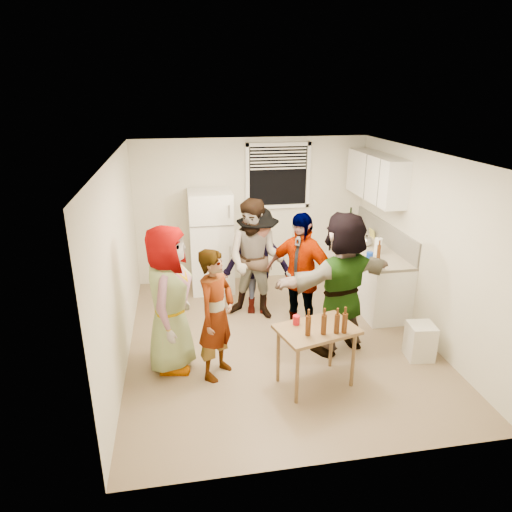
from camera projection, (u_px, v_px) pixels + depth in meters
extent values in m
cube|color=white|center=(211.00, 241.00, 7.62)|extent=(0.70, 0.70, 1.70)
cube|color=white|center=(365.00, 272.00, 7.48)|extent=(0.60, 2.20, 0.86)
cube|color=beige|center=(367.00, 246.00, 7.32)|extent=(0.64, 2.22, 0.04)
cube|color=#ADAAA0|center=(385.00, 233.00, 7.30)|extent=(0.03, 2.20, 0.36)
cube|color=white|center=(376.00, 177.00, 7.16)|extent=(0.34, 1.60, 0.70)
cylinder|color=white|center=(377.00, 254.00, 6.91)|extent=(0.11, 0.11, 0.25)
cylinder|color=black|center=(350.00, 228.00, 8.17)|extent=(0.07, 0.07, 0.28)
cylinder|color=#47230C|center=(378.00, 259.00, 6.70)|extent=(0.05, 0.05, 0.21)
cylinder|color=#1138BB|center=(369.00, 261.00, 6.63)|extent=(0.10, 0.10, 0.13)
cube|color=#DCD157|center=(372.00, 233.00, 7.64)|extent=(0.02, 0.17, 0.14)
cube|color=beige|center=(420.00, 340.00, 5.79)|extent=(0.35, 0.35, 0.47)
cylinder|color=#47230C|center=(336.00, 333.00, 5.00)|extent=(0.06, 0.06, 0.22)
cylinder|color=red|center=(296.00, 324.00, 5.19)|extent=(0.08, 0.08, 0.11)
imported|color=gray|center=(174.00, 365.00, 5.71)|extent=(1.97, 1.27, 0.58)
imported|color=#141933|center=(218.00, 373.00, 5.54)|extent=(1.62, 1.43, 0.38)
imported|color=brown|center=(256.00, 315.00, 6.95)|extent=(1.55, 2.01, 0.68)
imported|color=#3B3A3F|center=(258.00, 311.00, 7.09)|extent=(1.36, 1.83, 0.61)
imported|color=black|center=(298.00, 334.00, 6.44)|extent=(1.97, 1.99, 0.43)
imported|color=#E77E45|center=(337.00, 348.00, 6.08)|extent=(2.24, 2.32, 0.55)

